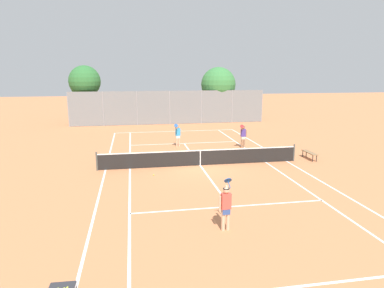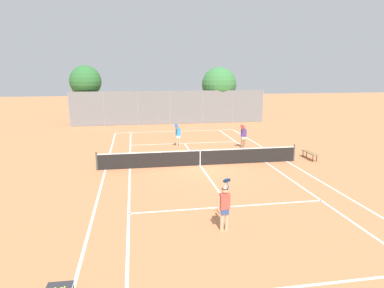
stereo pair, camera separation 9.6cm
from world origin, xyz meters
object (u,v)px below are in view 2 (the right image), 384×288
player_near_side (225,206)px  loose_tennis_ball_0 (252,148)px  tennis_net (200,157)px  loose_tennis_ball_1 (153,175)px  courtside_bench (310,153)px  tree_behind_right (219,85)px  player_far_left (178,134)px  player_far_right (243,135)px  tree_behind_left (85,82)px

player_near_side → loose_tennis_ball_0: bearing=66.4°
tennis_net → loose_tennis_ball_1: size_ratio=181.82×
loose_tennis_ball_0 → courtside_bench: size_ratio=0.04×
tennis_net → tree_behind_right: 19.15m
player_near_side → player_far_left: 13.84m
player_far_right → loose_tennis_ball_0: 1.11m
courtside_bench → tree_behind_right: 18.15m
player_far_left → loose_tennis_ball_1: 7.37m
loose_tennis_ball_0 → courtside_bench: 4.42m
loose_tennis_ball_0 → loose_tennis_ball_1: 9.15m
tree_behind_right → player_far_left: bearing=-116.3°
loose_tennis_ball_0 → player_far_left: bearing=162.7°
loose_tennis_ball_0 → loose_tennis_ball_1: size_ratio=1.00×
tennis_net → player_far_right: (4.04, 4.22, 0.42)m
player_far_left → tree_behind_left: 15.46m
player_far_left → player_far_right: bearing=-14.5°
player_near_side → player_far_right: 13.52m
player_near_side → courtside_bench: size_ratio=1.18×
player_far_right → tree_behind_right: tree_behind_right is taller
loose_tennis_ball_0 → tree_behind_left: bearing=132.8°
courtside_bench → tree_behind_right: bearing=95.0°
player_near_side → tree_behind_right: 27.34m
tennis_net → tree_behind_left: tree_behind_left is taller
player_near_side → player_far_left: bearing=89.3°
tennis_net → player_far_right: size_ratio=6.76×
player_near_side → courtside_bench: 11.77m
player_far_right → loose_tennis_ball_1: size_ratio=26.88×
player_near_side → loose_tennis_ball_0: player_near_side is taller
loose_tennis_ball_0 → courtside_bench: courtside_bench is taller
player_far_right → loose_tennis_ball_1: (-6.90, -5.75, -0.89)m
tennis_net → loose_tennis_ball_0: 5.96m
player_far_right → tree_behind_right: size_ratio=0.30×
player_far_left → loose_tennis_ball_0: 5.49m
courtside_bench → loose_tennis_ball_0: bearing=126.1°
courtside_bench → tree_behind_left: 24.23m
loose_tennis_ball_1 → tree_behind_left: size_ratio=0.01×
player_near_side → courtside_bench: (7.93, 8.68, -0.52)m
player_near_side → player_far_right: size_ratio=1.00×
loose_tennis_ball_0 → tree_behind_left: size_ratio=0.01×
loose_tennis_ball_1 → tree_behind_left: bearing=106.6°
courtside_bench → tennis_net: bearing=-178.0°
loose_tennis_ball_0 → tree_behind_left: 20.00m
tennis_net → tree_behind_left: (-8.72, 18.13, 3.83)m
loose_tennis_ball_1 → tennis_net: bearing=28.2°
tennis_net → tree_behind_right: (5.61, 17.99, 3.41)m
player_far_left → tree_behind_left: (-8.11, 12.71, 3.41)m
player_near_side → loose_tennis_ball_1: 7.25m
player_far_left → tree_behind_left: tree_behind_left is taller
tree_behind_left → loose_tennis_ball_0: bearing=-47.2°
courtside_bench → player_far_right: bearing=128.2°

